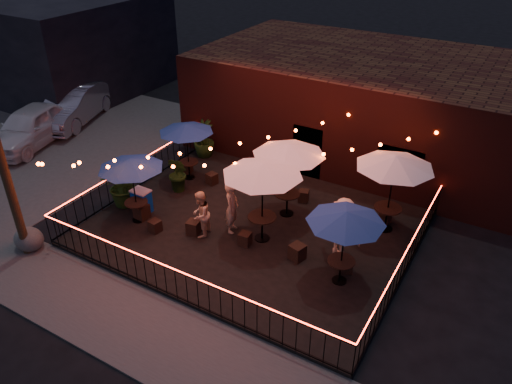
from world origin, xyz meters
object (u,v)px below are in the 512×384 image
(cafe_table_5, at_px, (395,163))
(cooler, at_px, (142,201))
(cafe_table_0, at_px, (131,164))
(cafe_table_4, at_px, (346,218))
(cafe_table_3, at_px, (289,150))
(boulder, at_px, (29,239))
(cafe_table_1, at_px, (186,129))
(cafe_table_2, at_px, (263,170))

(cafe_table_5, xyz_separation_m, cooler, (-7.54, -3.22, -2.02))
(cafe_table_0, bearing_deg, cafe_table_4, 4.52)
(cafe_table_3, xyz_separation_m, cafe_table_4, (2.89, -2.33, -0.27))
(cafe_table_0, distance_m, boulder, 3.90)
(cooler, height_order, boulder, cooler)
(cooler, xyz_separation_m, boulder, (-1.76, -3.26, -0.22))
(cafe_table_1, height_order, cafe_table_2, cafe_table_2)
(cafe_table_3, height_order, cafe_table_4, cafe_table_3)
(cafe_table_2, distance_m, boulder, 7.62)
(cafe_table_0, bearing_deg, cooler, 115.05)
(boulder, bearing_deg, cafe_table_4, 20.29)
(cafe_table_2, bearing_deg, cafe_table_5, 37.93)
(cafe_table_1, distance_m, cafe_table_5, 7.62)
(cafe_table_4, distance_m, cooler, 7.44)
(cafe_table_0, relative_size, cafe_table_2, 0.86)
(cafe_table_0, height_order, cooler, cafe_table_0)
(cafe_table_2, relative_size, cafe_table_5, 1.11)
(cafe_table_0, height_order, cafe_table_2, cafe_table_2)
(boulder, bearing_deg, cafe_table_0, 54.40)
(cafe_table_4, xyz_separation_m, cafe_table_5, (0.30, 3.15, 0.30))
(cafe_table_3, xyz_separation_m, boulder, (-6.10, -5.65, -2.20))
(cafe_table_3, distance_m, boulder, 8.60)
(cafe_table_3, height_order, cooler, cafe_table_3)
(cafe_table_1, xyz_separation_m, cooler, (0.06, -2.74, -1.63))
(cafe_table_1, relative_size, cafe_table_5, 0.98)
(cafe_table_1, xyz_separation_m, boulder, (-1.70, -6.00, -1.84))
(cafe_table_1, relative_size, cafe_table_3, 0.88)
(cafe_table_2, relative_size, cafe_table_3, 1.00)
(cafe_table_2, distance_m, cafe_table_4, 2.99)
(cafe_table_3, bearing_deg, cafe_table_5, 14.49)
(cooler, bearing_deg, cafe_table_0, -64.17)
(cafe_table_2, height_order, cafe_table_4, cafe_table_2)
(cafe_table_3, height_order, boulder, cafe_table_3)
(cafe_table_0, bearing_deg, cafe_table_3, 34.96)
(cafe_table_4, distance_m, boulder, 9.78)
(cafe_table_5, relative_size, boulder, 2.87)
(cafe_table_1, distance_m, cafe_table_3, 4.43)
(cafe_table_4, height_order, boulder, cafe_table_4)
(cafe_table_0, distance_m, cafe_table_3, 5.04)
(cafe_table_4, xyz_separation_m, cooler, (-7.24, -0.07, -1.71))
(cafe_table_2, xyz_separation_m, cafe_table_5, (3.21, 2.50, -0.03))
(cafe_table_2, bearing_deg, cafe_table_4, -12.66)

